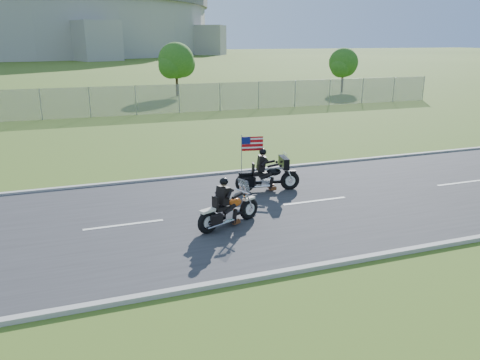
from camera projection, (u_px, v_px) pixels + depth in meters
name	position (u px, v px, depth m)	size (l,w,h in m)	color
ground	(193.00, 218.00, 13.73)	(420.00, 420.00, 0.00)	#344C17
road	(193.00, 217.00, 13.73)	(120.00, 8.00, 0.04)	#28282B
curb_north	(167.00, 179.00, 17.37)	(120.00, 0.18, 0.12)	#9E9B93
curb_south	(239.00, 280.00, 10.07)	(120.00, 0.18, 0.12)	#9E9B93
fence	(41.00, 104.00, 29.89)	(60.00, 0.03, 2.00)	gray
stadium	(10.00, 5.00, 156.15)	(140.40, 140.40, 29.20)	#A3A099
tree_fence_near	(176.00, 62.00, 41.89)	(3.52, 3.28, 4.75)	#382316
tree_fence_far	(344.00, 64.00, 45.29)	(3.08, 2.87, 4.20)	#382316
motorcycle_lead	(228.00, 211.00, 12.92)	(2.06, 1.08, 1.46)	black
motorcycle_follow	(268.00, 177.00, 15.92)	(2.25, 0.87, 1.89)	black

